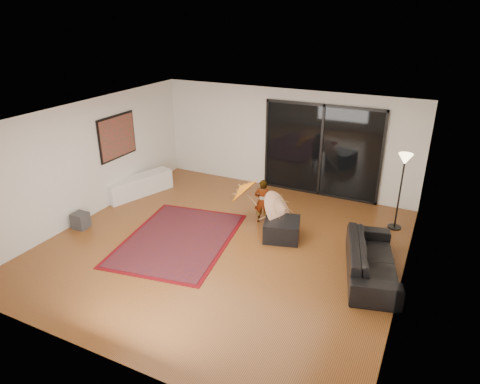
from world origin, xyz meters
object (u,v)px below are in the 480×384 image
Objects in this scene: ottoman at (282,229)px; sofa at (372,259)px; child at (263,201)px; media_console at (139,185)px.

sofa is at bearing -15.76° from ottoman.
child is at bearing 53.57° from sofa.
ottoman is at bearing 59.91° from sofa.
child is (-0.68, 0.52, 0.31)m from ottoman.
ottoman is (-1.97, 0.56, -0.11)m from sofa.
media_console is 1.76× the size of child.
media_console is at bearing 172.57° from ottoman.
child is (3.55, -0.03, 0.27)m from media_console.
child is at bearing 142.49° from ottoman.
sofa is (6.20, -1.11, 0.06)m from media_console.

